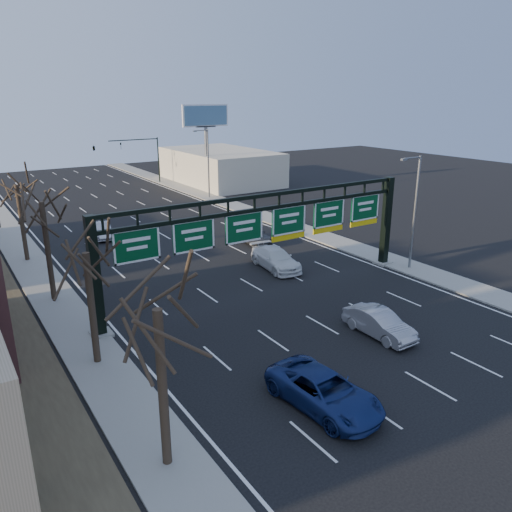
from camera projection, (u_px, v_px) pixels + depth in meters
ground at (344, 337)px, 28.89m from camera, size 160.00×160.00×0.00m
sidewalk_left at (40, 278)px, 38.08m from camera, size 3.00×120.00×0.12m
sidewalk_right at (303, 230)px, 51.44m from camera, size 3.00×120.00×0.12m
lane_markings at (191, 251)px, 44.78m from camera, size 21.60×120.00×0.01m
sign_gantry at (269, 230)px, 33.89m from camera, size 24.60×1.20×7.20m
building_right_distant at (220, 166)px, 78.26m from camera, size 12.00×20.00×5.00m
tree_near at (155, 281)px, 16.71m from camera, size 3.60×3.60×8.86m
tree_gantry at (83, 232)px, 23.97m from camera, size 3.60×3.60×8.48m
tree_mid at (39, 186)px, 31.68m from camera, size 3.60×3.60×9.24m
tree_far at (14, 172)px, 39.74m from camera, size 3.60×3.60×8.86m
streetlight_near at (414, 207)px, 38.58m from camera, size 2.15×0.22×9.00m
streetlight_far at (207, 160)px, 65.59m from camera, size 2.15×0.22×9.00m
billboard_right at (206, 126)px, 69.62m from camera, size 7.00×0.50×12.00m
traffic_signal_mast at (119, 150)px, 73.83m from camera, size 10.16×0.54×7.00m
car_blue_suv at (324, 391)px, 22.30m from camera, size 3.16×6.01×1.61m
car_silver_sedan at (379, 323)px, 28.94m from camera, size 1.62×4.64×1.53m
car_white_wagon at (276, 259)px, 40.06m from camera, size 2.79×5.76×1.61m
car_grey_far at (253, 234)px, 46.96m from camera, size 2.32×5.02×1.67m
car_silver_distant at (102, 230)px, 48.59m from camera, size 2.11×4.63×1.47m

